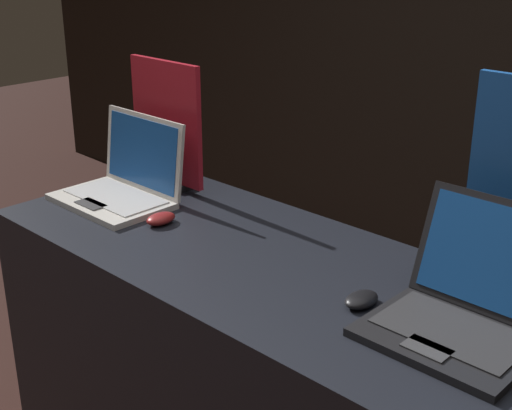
{
  "coord_description": "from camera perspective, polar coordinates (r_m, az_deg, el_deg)",
  "views": [
    {
      "loc": [
        1.24,
        -0.96,
        1.83
      ],
      "look_at": [
        -0.01,
        0.35,
        1.12
      ],
      "focal_mm": 50.0,
      "sensor_mm": 36.0,
      "label": 1
    }
  ],
  "objects": [
    {
      "name": "display_counter",
      "position": [
        2.26,
        0.25,
        -15.25
      ],
      "size": [
        1.72,
        0.71,
        0.97
      ],
      "color": "black",
      "rests_on": "ground_plane"
    },
    {
      "name": "mouse_front",
      "position": [
        2.23,
        -7.62,
        -1.09
      ],
      "size": [
        0.07,
        0.1,
        0.03
      ],
      "color": "maroon",
      "rests_on": "display_counter"
    },
    {
      "name": "laptop_back",
      "position": [
        1.69,
        16.34,
        -7.69
      ],
      "size": [
        0.36,
        0.37,
        0.28
      ],
      "color": "black",
      "rests_on": "display_counter"
    },
    {
      "name": "mouse_back",
      "position": [
        1.77,
        8.43,
        -7.49
      ],
      "size": [
        0.07,
        0.1,
        0.03
      ],
      "color": "black",
      "rests_on": "display_counter"
    },
    {
      "name": "promo_stand_front",
      "position": [
        2.5,
        -7.15,
        6.15
      ],
      "size": [
        0.34,
        0.07,
        0.45
      ],
      "color": "black",
      "rests_on": "display_counter"
    },
    {
      "name": "laptop_front",
      "position": [
        2.43,
        -10.54,
        1.84
      ],
      "size": [
        0.4,
        0.3,
        0.28
      ],
      "color": "silver",
      "rests_on": "display_counter"
    }
  ]
}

